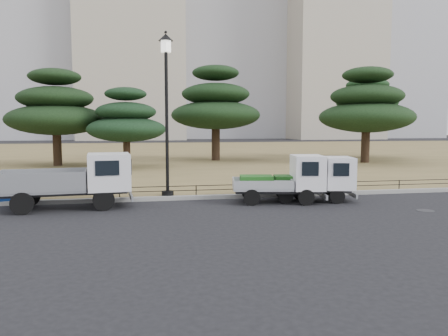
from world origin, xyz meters
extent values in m
plane|color=black|center=(0.00, 0.00, 0.00)|extent=(220.00, 220.00, 0.00)
cube|color=olive|center=(0.00, 30.60, 0.07)|extent=(120.00, 56.00, 0.15)
cube|color=gray|center=(0.00, 2.60, 0.08)|extent=(120.00, 0.25, 0.16)
cylinder|color=black|center=(-4.45, 0.87, 0.38)|extent=(0.76, 0.22, 0.75)
cylinder|color=black|center=(-4.59, 2.49, 0.38)|extent=(0.76, 0.22, 0.75)
cylinder|color=black|center=(-7.03, 0.63, 0.38)|extent=(0.76, 0.22, 0.75)
cylinder|color=black|center=(-7.18, 2.25, 0.38)|extent=(0.76, 0.22, 0.75)
cube|color=#2D2D30|center=(-5.78, 1.56, 0.57)|extent=(4.26, 1.27, 0.13)
cube|color=gray|center=(-6.53, 1.49, 1.01)|extent=(3.05, 1.90, 0.73)
cube|color=silver|center=(-4.30, 1.70, 1.28)|extent=(1.61, 1.91, 1.29)
cylinder|color=black|center=(2.81, 0.54, 0.30)|extent=(0.62, 0.26, 0.60)
cylinder|color=black|center=(3.04, 1.84, 0.30)|extent=(0.62, 0.26, 0.60)
cylinder|color=black|center=(0.83, 0.88, 0.30)|extent=(0.62, 0.26, 0.60)
cylinder|color=black|center=(1.05, 2.18, 0.30)|extent=(0.62, 0.26, 0.60)
cube|color=#2D2D30|center=(1.96, 1.36, 0.44)|extent=(3.32, 1.28, 0.14)
cube|color=#AFB3B7|center=(1.38, 1.46, 0.71)|extent=(2.44, 1.73, 0.40)
cube|color=white|center=(3.09, 1.16, 1.16)|extent=(1.36, 1.66, 1.30)
cube|color=#1F601B|center=(1.16, 1.49, 0.81)|extent=(1.36, 1.09, 0.44)
cylinder|color=black|center=(4.09, 0.66, 0.29)|extent=(0.60, 0.27, 0.58)
cylinder|color=black|center=(4.35, 1.90, 0.29)|extent=(0.60, 0.27, 0.58)
cylinder|color=black|center=(2.19, 1.05, 0.29)|extent=(0.60, 0.27, 0.58)
cylinder|color=black|center=(2.45, 2.29, 0.29)|extent=(0.60, 0.27, 0.58)
cube|color=#2D2D30|center=(3.30, 1.47, 0.42)|extent=(3.20, 1.34, 0.14)
cube|color=silver|center=(2.75, 1.58, 0.69)|extent=(2.37, 1.73, 0.39)
cube|color=white|center=(4.38, 1.24, 1.11)|extent=(1.35, 1.62, 1.23)
cube|color=#1D5618|center=(2.54, 1.63, 0.78)|extent=(1.33, 1.08, 0.42)
cylinder|color=black|center=(-2.13, 2.90, 0.24)|extent=(0.48, 0.48, 0.17)
cylinder|color=black|center=(-2.13, 2.90, 3.05)|extent=(0.13, 0.13, 5.45)
cylinder|color=white|center=(-2.13, 2.90, 6.00)|extent=(0.44, 0.44, 0.44)
cone|color=black|center=(-2.13, 2.90, 6.35)|extent=(0.57, 0.57, 0.27)
cylinder|color=black|center=(0.00, 2.75, 0.35)|extent=(38.00, 0.03, 0.03)
cylinder|color=black|center=(0.00, 2.75, 0.53)|extent=(38.00, 0.03, 0.03)
cylinder|color=black|center=(0.00, 2.75, 0.35)|extent=(0.04, 0.04, 0.40)
cube|color=navy|center=(-8.30, 2.99, 0.48)|extent=(1.62, 1.36, 0.65)
cube|color=navy|center=(-8.02, 2.85, 0.94)|extent=(0.78, 0.71, 0.28)
cylinder|color=#2D2D30|center=(6.50, -1.20, 0.01)|extent=(0.60, 0.60, 0.01)
cylinder|color=black|center=(-8.93, 17.63, 1.46)|extent=(0.59, 0.59, 2.62)
ellipsoid|color=black|center=(-8.93, 17.63, 3.36)|extent=(6.72, 6.72, 2.15)
ellipsoid|color=black|center=(-8.93, 17.63, 4.83)|extent=(5.13, 5.13, 1.64)
ellipsoid|color=black|center=(-8.93, 17.63, 6.30)|extent=(3.54, 3.54, 1.13)
cylinder|color=black|center=(-4.11, 15.40, 1.19)|extent=(0.47, 0.47, 2.08)
ellipsoid|color=black|center=(-4.11, 15.40, 2.70)|extent=(5.25, 5.25, 1.68)
ellipsoid|color=black|center=(-4.11, 15.40, 3.87)|extent=(4.01, 4.01, 1.28)
ellipsoid|color=black|center=(-4.11, 15.40, 5.04)|extent=(2.77, 2.77, 0.89)
cylinder|color=black|center=(2.78, 20.32, 1.64)|extent=(0.67, 0.67, 2.97)
ellipsoid|color=black|center=(2.78, 20.32, 3.79)|extent=(7.15, 7.15, 2.29)
ellipsoid|color=black|center=(2.78, 20.32, 5.46)|extent=(5.46, 5.46, 1.75)
ellipsoid|color=black|center=(2.78, 20.32, 7.14)|extent=(3.77, 3.77, 1.21)
cylinder|color=black|center=(13.61, 16.06, 1.55)|extent=(0.63, 0.63, 2.80)
ellipsoid|color=black|center=(13.61, 16.06, 3.58)|extent=(7.11, 7.11, 2.27)
ellipsoid|color=black|center=(13.61, 16.06, 5.15)|extent=(5.43, 5.43, 1.74)
ellipsoid|color=black|center=(13.61, 16.06, 6.73)|extent=(3.75, 3.75, 1.20)
cylinder|color=black|center=(16.05, 20.50, 1.49)|extent=(0.60, 0.60, 2.68)
ellipsoid|color=#163216|center=(16.05, 20.50, 3.43)|extent=(6.85, 6.85, 2.19)
ellipsoid|color=#163216|center=(16.05, 20.50, 4.94)|extent=(5.23, 5.23, 1.67)
ellipsoid|color=#163216|center=(16.05, 20.50, 6.45)|extent=(3.61, 3.61, 1.16)
cube|color=#AAA08C|center=(-5.00, 85.00, 27.50)|extent=(22.00, 20.00, 55.00)
cube|color=#AAA08C|center=(40.00, 82.00, 24.00)|extent=(20.00, 18.00, 48.00)
cylinder|color=#D83F33|center=(72.00, 85.00, 30.00)|extent=(1.80, 1.80, 60.00)
camera|label=1|loc=(-3.13, -14.53, 2.92)|focal=35.00mm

